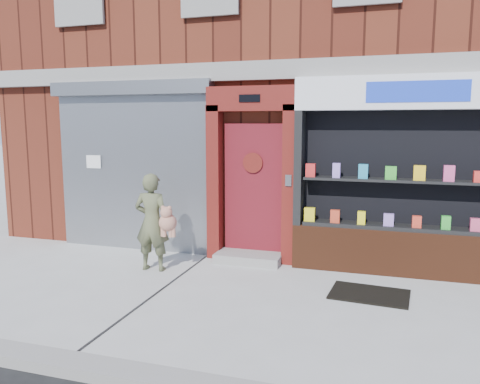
% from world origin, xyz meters
% --- Properties ---
extents(ground, '(80.00, 80.00, 0.00)m').
position_xyz_m(ground, '(0.00, 0.00, 0.00)').
color(ground, '#9E9E99').
rests_on(ground, ground).
extents(building, '(12.00, 8.16, 8.00)m').
position_xyz_m(building, '(-0.00, 5.99, 4.00)').
color(building, '#4F1C12').
rests_on(building, ground).
extents(shutter_bay, '(3.10, 0.30, 3.04)m').
position_xyz_m(shutter_bay, '(-3.00, 1.93, 1.72)').
color(shutter_bay, gray).
rests_on(shutter_bay, ground).
extents(red_door_bay, '(1.52, 0.58, 2.90)m').
position_xyz_m(red_door_bay, '(-0.75, 1.86, 1.46)').
color(red_door_bay, '#601410').
rests_on(red_door_bay, ground).
extents(pharmacy_bay, '(3.50, 0.41, 3.00)m').
position_xyz_m(pharmacy_bay, '(1.75, 1.81, 1.37)').
color(pharmacy_bay, '#512513').
rests_on(pharmacy_bay, ground).
extents(woman, '(0.74, 0.42, 1.54)m').
position_xyz_m(woman, '(-2.06, 0.85, 0.78)').
color(woman, '#555A3B').
rests_on(woman, ground).
extents(doormat, '(1.09, 0.80, 0.03)m').
position_xyz_m(doormat, '(1.23, 0.71, 0.01)').
color(doormat, black).
rests_on(doormat, ground).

